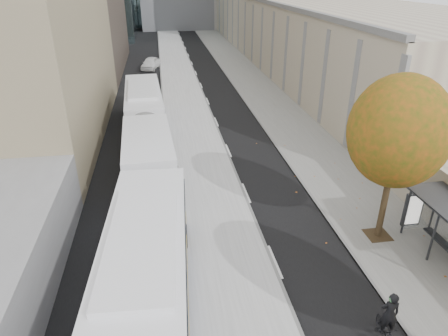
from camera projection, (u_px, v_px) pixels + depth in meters
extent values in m
cube|color=#A7A7A7|center=(185.00, 105.00, 37.17)|extent=(4.25, 150.00, 0.15)
cube|color=gray|center=(268.00, 101.00, 38.31)|extent=(4.75, 150.00, 0.08)
cube|color=tan|center=(292.00, 22.00, 63.86)|extent=(18.00, 92.00, 8.00)
cylinder|color=black|center=(384.00, 206.00, 18.01)|extent=(0.28, 0.28, 3.24)
sphere|color=#284C0F|center=(399.00, 132.00, 16.44)|extent=(4.20, 4.20, 4.20)
cube|color=white|center=(146.00, 127.00, 27.66)|extent=(3.53, 18.59, 3.08)
cube|color=black|center=(145.00, 119.00, 27.41)|extent=(3.56, 17.86, 1.07)
cube|color=#0E6459|center=(143.00, 198.00, 19.65)|extent=(1.95, 0.15, 1.19)
imported|color=black|center=(385.00, 331.00, 13.20)|extent=(0.77, 1.71, 0.99)
imported|color=black|center=(389.00, 314.00, 12.86)|extent=(0.67, 0.51, 1.67)
sphere|color=#4B8F53|center=(393.00, 299.00, 12.58)|extent=(0.26, 0.26, 0.26)
imported|color=white|center=(151.00, 63.00, 50.79)|extent=(2.76, 4.56, 1.45)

